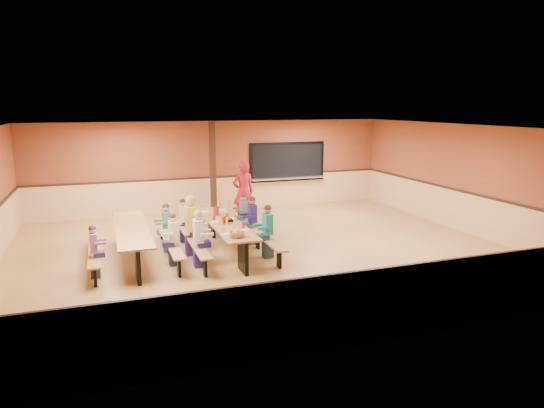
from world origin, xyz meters
name	(u,v)px	position (x,y,z in m)	size (l,w,h in m)	color
ground	(261,251)	(0.00, 0.00, 0.00)	(12.00, 12.00, 0.00)	olive
room_envelope	(261,223)	(0.00, 0.00, 0.69)	(12.04, 10.04, 3.02)	brown
kitchen_pass_through	(287,163)	(2.60, 4.96, 1.49)	(2.78, 0.28, 1.38)	black
structural_post	(213,169)	(-0.20, 4.40, 1.50)	(0.18, 0.18, 3.00)	black
cafeteria_table_main	(225,231)	(-0.85, 0.21, 0.53)	(1.91, 3.70, 0.74)	#AC7B44
cafeteria_table_second	(132,237)	(-3.01, 0.38, 0.53)	(1.91, 3.70, 0.74)	#AC7B44
seated_child_white_left	(198,239)	(-1.67, -0.68, 0.63)	(0.39, 0.32, 1.26)	silver
seated_adult_yellow	(191,226)	(-1.67, 0.24, 0.71)	(0.47, 0.38, 1.42)	gold
seated_child_grey_left	(183,221)	(-1.67, 1.41, 0.57)	(0.33, 0.27, 1.14)	silver
seated_child_teal_right	(268,232)	(-0.02, -0.57, 0.62)	(0.39, 0.32, 1.25)	teal
seated_child_navy_right	(252,221)	(-0.02, 0.65, 0.61)	(0.38, 0.31, 1.22)	navy
seated_child_char_right	(244,215)	(-0.02, 1.46, 0.58)	(0.34, 0.28, 1.16)	#565961
seated_child_purple_sec	(94,252)	(-3.84, -0.66, 0.55)	(0.32, 0.26, 1.11)	#92588E
seated_child_green_sec	(167,228)	(-2.19, 0.68, 0.59)	(0.36, 0.29, 1.18)	#3B7F55
seated_child_tan_sec	(173,240)	(-2.19, -0.40, 0.59)	(0.35, 0.29, 1.18)	beige
standing_woman	(243,192)	(0.40, 2.95, 0.93)	(0.68, 0.45, 1.87)	#AE1328
punch_pitcher	(216,211)	(-0.88, 1.02, 0.85)	(0.16, 0.16, 0.22)	red
chip_bowl	(237,234)	(-0.93, -1.19, 0.81)	(0.32, 0.32, 0.15)	orange
napkin_dispenser	(225,220)	(-0.86, 0.19, 0.80)	(0.10, 0.14, 0.13)	black
condiment_mustard	(227,221)	(-0.87, -0.03, 0.82)	(0.06, 0.06, 0.17)	yellow
condiment_ketchup	(224,221)	(-0.93, 0.02, 0.82)	(0.06, 0.06, 0.17)	#B2140F
table_paddle	(229,216)	(-0.74, 0.25, 0.88)	(0.16, 0.16, 0.56)	black
place_settings	(225,220)	(-0.85, 0.21, 0.80)	(0.65, 3.30, 0.11)	beige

